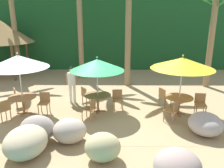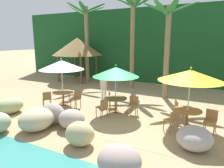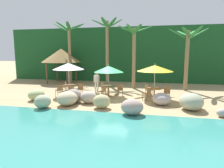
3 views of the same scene
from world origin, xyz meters
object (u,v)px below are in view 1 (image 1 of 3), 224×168
(dining_table_green, at_px, (98,98))
(chair_yellow_inland, at_px, (164,96))
(palm_tree_second, at_px, (79,6))
(palm_tree_nearest, at_px, (12,9))
(palm_tree_fourth, at_px, (214,21))
(chair_white_inland, at_px, (18,96))
(chair_yellow_seaward, at_px, (200,103))
(dining_table_white, at_px, (23,99))
(chair_green_seaward, at_px, (118,98))
(chair_white_seaward, at_px, (44,101))
(chair_yellow_left, at_px, (173,109))
(chair_green_left, at_px, (90,108))
(palm_tree_third, at_px, (128,16))
(umbrella_yellow, at_px, (182,63))
(umbrella_white, at_px, (18,61))
(dining_table_yellow, at_px, (179,100))
(umbrella_green, at_px, (97,65))
(chair_green_inland, at_px, (86,95))
(chair_white_left, at_px, (4,109))
(waiter_in_white, at_px, (72,82))

(dining_table_green, distance_m, chair_yellow_inland, 2.89)
(dining_table_green, height_order, palm_tree_second, palm_tree_second)
(palm_tree_nearest, height_order, palm_tree_fourth, palm_tree_nearest)
(chair_white_inland, bearing_deg, dining_table_green, -7.34)
(palm_tree_fourth, bearing_deg, palm_tree_second, 166.26)
(dining_table_green, height_order, palm_tree_nearest, palm_tree_nearest)
(chair_yellow_seaward, bearing_deg, dining_table_white, 179.94)
(dining_table_green, distance_m, chair_green_seaward, 0.86)
(chair_white_seaward, bearing_deg, palm_tree_fourth, 25.18)
(palm_tree_second, bearing_deg, dining_table_white, -106.23)
(dining_table_green, xyz_separation_m, chair_yellow_left, (2.88, -0.97, -0.10))
(dining_table_green, height_order, chair_yellow_inland, chair_yellow_inland)
(chair_green_left, xyz_separation_m, palm_tree_third, (1.66, 4.65, 3.36))
(chair_green_seaward, height_order, umbrella_yellow, umbrella_yellow)
(umbrella_white, xyz_separation_m, palm_tree_fourth, (8.94, 3.87, 1.40))
(chair_green_left, bearing_deg, dining_table_yellow, 9.53)
(dining_table_white, xyz_separation_m, umbrella_green, (3.04, 0.24, 1.39))
(chair_green_inland, bearing_deg, chair_yellow_inland, -2.51)
(chair_green_inland, relative_size, umbrella_yellow, 0.35)
(chair_white_inland, bearing_deg, umbrella_white, -54.88)
(umbrella_white, distance_m, dining_table_white, 1.57)
(umbrella_green, bearing_deg, chair_yellow_seaward, -3.47)
(dining_table_white, bearing_deg, chair_green_inland, 19.69)
(dining_table_white, xyz_separation_m, chair_green_seaward, (3.87, 0.46, -0.10))
(umbrella_white, xyz_separation_m, chair_green_seaward, (3.87, 0.46, -1.67))
(chair_white_left, bearing_deg, dining_table_green, 15.72)
(dining_table_white, distance_m, palm_tree_third, 6.86)
(dining_table_white, bearing_deg, dining_table_yellow, 0.16)
(umbrella_white, height_order, palm_tree_third, palm_tree_third)
(dining_table_white, relative_size, umbrella_green, 0.47)
(chair_green_inland, distance_m, waiter_in_white, 0.91)
(umbrella_white, distance_m, chair_white_seaward, 1.88)
(umbrella_yellow, bearing_deg, palm_tree_nearest, 145.74)
(palm_tree_fourth, height_order, waiter_in_white, palm_tree_fourth)
(chair_white_seaward, height_order, palm_tree_nearest, palm_tree_nearest)
(waiter_in_white, bearing_deg, dining_table_yellow, -15.44)
(dining_table_green, bearing_deg, chair_yellow_inland, 9.77)
(umbrella_green, xyz_separation_m, dining_table_green, (0.00, 0.00, -1.39))
(dining_table_green, xyz_separation_m, chair_green_seaward, (0.83, 0.21, -0.10))
(umbrella_green, xyz_separation_m, chair_green_seaward, (0.83, 0.21, -1.49))
(chair_yellow_inland, bearing_deg, umbrella_yellow, -57.04)
(umbrella_white, height_order, chair_yellow_inland, umbrella_white)
(waiter_in_white, bearing_deg, chair_green_seaward, -21.58)
(chair_white_inland, distance_m, chair_white_left, 1.43)
(chair_white_left, height_order, palm_tree_nearest, palm_tree_nearest)
(waiter_in_white, bearing_deg, palm_tree_third, 46.34)
(palm_tree_fourth, bearing_deg, dining_table_white, -156.61)
(umbrella_white, distance_m, palm_tree_fourth, 9.84)
(chair_white_left, bearing_deg, palm_tree_third, 44.42)
(chair_white_inland, height_order, chair_green_left, same)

